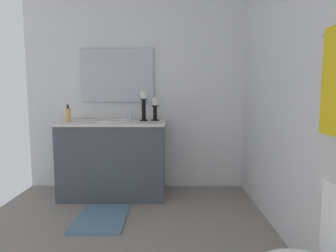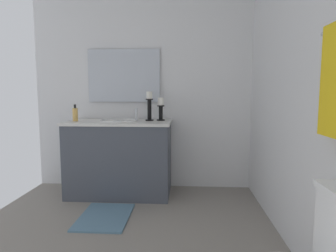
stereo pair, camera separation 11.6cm
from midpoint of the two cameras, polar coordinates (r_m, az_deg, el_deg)
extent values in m
cube|color=white|center=(2.08, 24.10, 8.99)|extent=(3.01, 0.04, 2.45)
cube|color=white|center=(3.44, -7.23, 8.27)|extent=(0.04, 2.55, 2.45)
cube|color=#474C56|center=(3.24, -11.62, -6.55)|extent=(0.55, 1.09, 0.79)
cube|color=silver|center=(3.17, -11.79, 0.66)|extent=(0.58, 1.12, 0.03)
sphere|color=black|center=(3.48, -20.38, -5.25)|extent=(0.02, 0.02, 0.02)
sphere|color=black|center=(3.30, -21.60, -5.93)|extent=(0.02, 0.02, 0.02)
ellipsoid|color=white|center=(3.17, -11.78, 0.04)|extent=(0.38, 0.30, 0.11)
torus|color=white|center=(3.17, -11.80, 1.00)|extent=(0.40, 0.40, 0.02)
cylinder|color=silver|center=(3.13, -8.42, 2.21)|extent=(0.02, 0.02, 0.14)
cube|color=silver|center=(3.43, -11.00, 9.74)|extent=(0.02, 0.84, 0.60)
cylinder|color=black|center=(3.18, -3.60, 1.18)|extent=(0.09, 0.09, 0.01)
cylinder|color=black|center=(3.18, -3.61, 2.47)|extent=(0.04, 0.04, 0.16)
cylinder|color=black|center=(3.17, -3.62, 3.98)|extent=(0.08, 0.08, 0.01)
cylinder|color=white|center=(3.17, -3.63, 4.84)|extent=(0.06, 0.06, 0.08)
cylinder|color=black|center=(3.17, -5.83, 1.13)|extent=(0.09, 0.09, 0.01)
cylinder|color=black|center=(3.16, -5.85, 3.07)|extent=(0.04, 0.04, 0.23)
cylinder|color=black|center=(3.15, -5.88, 5.24)|extent=(0.08, 0.08, 0.01)
cylinder|color=white|center=(3.15, -5.89, 6.06)|extent=(0.06, 0.06, 0.08)
cylinder|color=#E5B259|center=(3.24, -20.06, 2.03)|extent=(0.06, 0.06, 0.14)
cylinder|color=black|center=(3.23, -20.12, 3.62)|extent=(0.02, 0.02, 0.04)
cube|color=slate|center=(2.78, -14.22, -17.21)|extent=(0.60, 0.44, 0.02)
camera|label=1|loc=(0.06, -91.61, -0.18)|focal=30.94mm
camera|label=2|loc=(0.06, 88.39, 0.18)|focal=30.94mm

